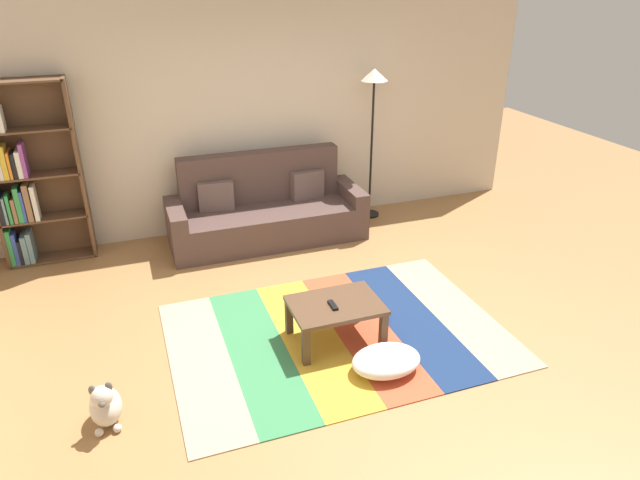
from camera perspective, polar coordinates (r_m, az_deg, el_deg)
The scene contains 10 objects.
ground_plane at distance 5.21m, azimuth 1.96°, elevation -8.48°, with size 14.00×14.00×0.00m, color #9E7042.
back_wall at distance 6.93m, azimuth -5.83°, elevation 12.37°, with size 6.80×0.10×2.70m, color beige.
rug at distance 5.07m, azimuth 1.75°, elevation -9.45°, with size 2.88×2.01×0.01m.
couch at distance 6.72m, azimuth -5.46°, elevation 2.87°, with size 2.26×0.80×1.00m.
bookshelf at distance 6.69m, azimuth -27.53°, elevation 5.37°, with size 0.90×0.28×1.95m.
coffee_table at distance 4.84m, azimuth 1.56°, elevation -6.99°, with size 0.77×0.55×0.36m.
pouf at distance 4.64m, azimuth 6.66°, elevation -11.95°, with size 0.57×0.42×0.18m, color white.
dog at distance 4.40m, azimuth -20.77°, elevation -15.24°, with size 0.22×0.35×0.40m.
standing_lamp at distance 7.03m, azimuth 5.41°, elevation 14.29°, with size 0.32×0.32×1.86m.
tv_remote at distance 4.76m, azimuth 1.31°, elevation -6.56°, with size 0.04×0.15×0.02m, color black.
Camera 1 is at (-1.63, -4.00, 2.91)m, focal length 31.87 mm.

